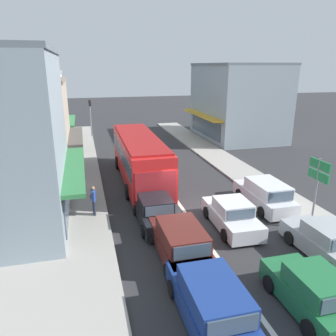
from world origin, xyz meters
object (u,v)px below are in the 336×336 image
(sedan_behind_bus_mid, at_px, (155,212))
(wagon_queue_gap_filler, at_px, (211,302))
(hatchback_adjacent_lane_trail, at_px, (312,292))
(wagon_queue_far_back, at_px, (180,242))
(parked_wagon_kerb_second, at_px, (265,195))
(directional_road_sign, at_px, (318,177))
(city_bus, at_px, (139,156))
(traffic_light_downstreet, at_px, (90,112))
(parked_sedan_kerb_front, at_px, (326,242))
(pedestrian_with_handbag_near, at_px, (93,199))
(sedan_adjacent_lane_lead, at_px, (232,215))

(sedan_behind_bus_mid, bearing_deg, wagon_queue_gap_filler, -88.31)
(hatchback_adjacent_lane_trail, relative_size, wagon_queue_far_back, 0.82)
(sedan_behind_bus_mid, bearing_deg, parked_wagon_kerb_second, 4.10)
(directional_road_sign, bearing_deg, city_bus, 128.82)
(sedan_behind_bus_mid, relative_size, traffic_light_downstreet, 1.00)
(parked_sedan_kerb_front, xyz_separation_m, pedestrian_with_handbag_near, (-9.39, 6.38, 0.40))
(parked_wagon_kerb_second, xyz_separation_m, traffic_light_downstreet, (-8.93, 22.18, 2.11))
(wagon_queue_far_back, distance_m, sedan_behind_bus_mid, 3.41)
(sedan_adjacent_lane_lead, height_order, sedan_behind_bus_mid, same)
(sedan_adjacent_lane_lead, relative_size, directional_road_sign, 1.18)
(traffic_light_downstreet, relative_size, directional_road_sign, 1.17)
(sedan_adjacent_lane_lead, relative_size, parked_wagon_kerb_second, 0.94)
(parked_sedan_kerb_front, distance_m, traffic_light_downstreet, 28.90)
(traffic_light_downstreet, xyz_separation_m, pedestrian_with_handbag_near, (-0.64, -21.08, -1.79))
(city_bus, bearing_deg, sedan_behind_bus_mid, -93.04)
(sedan_adjacent_lane_lead, height_order, hatchback_adjacent_lane_trail, hatchback_adjacent_lane_trail)
(city_bus, xyz_separation_m, wagon_queue_far_back, (-0.03, -9.96, -1.14))
(city_bus, bearing_deg, hatchback_adjacent_lane_trail, -76.83)
(hatchback_adjacent_lane_trail, bearing_deg, directional_road_sign, 52.30)
(sedan_behind_bus_mid, distance_m, pedestrian_with_handbag_near, 3.42)
(sedan_adjacent_lane_lead, relative_size, wagon_queue_gap_filler, 0.94)
(wagon_queue_far_back, bearing_deg, directional_road_sign, 7.92)
(hatchback_adjacent_lane_trail, distance_m, parked_wagon_kerb_second, 8.45)
(city_bus, xyz_separation_m, sedan_behind_bus_mid, (-0.35, -6.57, -1.22))
(city_bus, distance_m, parked_wagon_kerb_second, 8.77)
(sedan_adjacent_lane_lead, xyz_separation_m, directional_road_sign, (3.94, -1.01, 2.04))
(wagon_queue_far_back, xyz_separation_m, parked_sedan_kerb_front, (6.05, -1.42, -0.08))
(hatchback_adjacent_lane_trail, bearing_deg, parked_sedan_kerb_front, 44.02)
(parked_sedan_kerb_front, bearing_deg, pedestrian_with_handbag_near, 145.80)
(hatchback_adjacent_lane_trail, height_order, pedestrian_with_handbag_near, pedestrian_with_handbag_near)
(city_bus, distance_m, wagon_queue_gap_filler, 13.72)
(sedan_adjacent_lane_lead, xyz_separation_m, parked_wagon_kerb_second, (2.94, 1.84, 0.08))
(sedan_behind_bus_mid, height_order, parked_wagon_kerb_second, parked_wagon_kerb_second)
(hatchback_adjacent_lane_trail, bearing_deg, sedan_adjacent_lane_lead, 90.15)
(parked_sedan_kerb_front, relative_size, parked_wagon_kerb_second, 0.94)
(hatchback_adjacent_lane_trail, height_order, directional_road_sign, directional_road_sign)
(wagon_queue_gap_filler, height_order, parked_sedan_kerb_front, wagon_queue_gap_filler)
(wagon_queue_far_back, distance_m, parked_sedan_kerb_front, 6.22)
(directional_road_sign, xyz_separation_m, pedestrian_with_handbag_near, (-10.57, 3.95, -1.64))
(directional_road_sign, bearing_deg, hatchback_adjacent_lane_trail, -127.70)
(sedan_adjacent_lane_lead, bearing_deg, directional_road_sign, -14.39)
(sedan_behind_bus_mid, distance_m, parked_sedan_kerb_front, 7.98)
(parked_wagon_kerb_second, relative_size, pedestrian_with_handbag_near, 2.77)
(parked_sedan_kerb_front, bearing_deg, sedan_behind_bus_mid, 142.94)
(hatchback_adjacent_lane_trail, distance_m, wagon_queue_far_back, 5.24)
(city_bus, distance_m, sedan_adjacent_lane_lead, 8.68)
(parked_sedan_kerb_front, bearing_deg, wagon_queue_gap_filler, -159.60)
(wagon_queue_gap_filler, height_order, directional_road_sign, directional_road_sign)
(parked_wagon_kerb_second, distance_m, traffic_light_downstreet, 24.00)
(sedan_adjacent_lane_lead, distance_m, sedan_behind_bus_mid, 3.87)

